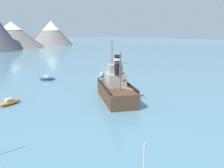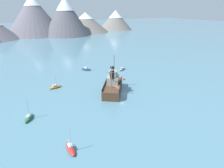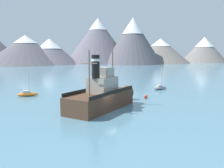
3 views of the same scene
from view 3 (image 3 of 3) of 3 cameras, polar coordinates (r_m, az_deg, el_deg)
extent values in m
plane|color=teal|center=(32.22, -1.10, -7.01)|extent=(600.00, 600.00, 0.00)
cone|color=#56545B|center=(162.65, -20.05, 7.73)|extent=(51.27, 51.27, 18.45)
cone|color=white|center=(162.83, -20.17, 10.09)|extent=(14.86, 14.86, 5.09)
cone|color=slate|center=(162.15, -14.75, 7.61)|extent=(37.80, 37.80, 16.60)
cone|color=white|center=(162.23, -14.81, 9.39)|extent=(15.90, 15.90, 6.65)
cone|color=slate|center=(171.14, -3.36, 10.35)|extent=(46.52, 46.52, 31.47)
cone|color=white|center=(172.04, -3.39, 14.20)|extent=(13.03, 13.03, 8.40)
cone|color=#56545B|center=(158.88, 5.05, 10.29)|extent=(38.46, 38.46, 30.18)
cone|color=white|center=(159.59, 5.09, 13.78)|extent=(14.46, 14.46, 10.81)
cone|color=slate|center=(176.93, 11.55, 7.85)|extent=(42.60, 42.60, 17.45)
cone|color=white|center=(177.04, 11.61, 9.78)|extent=(14.42, 14.42, 5.63)
cone|color=slate|center=(195.63, 21.30, 7.69)|extent=(34.15, 34.15, 19.01)
cone|color=white|center=(195.75, 21.39, 9.39)|extent=(14.19, 14.19, 7.52)
cube|color=#4C3323|center=(34.28, -2.73, -4.04)|extent=(10.57, 12.31, 2.40)
cone|color=#4C3323|center=(40.35, 2.96, -2.24)|extent=(3.31, 3.32, 2.35)
cube|color=#9E998E|center=(34.29, -2.29, -0.13)|extent=(4.77, 5.00, 2.20)
cube|color=#9E998E|center=(34.50, -1.85, 2.93)|extent=(2.95, 2.91, 1.40)
cylinder|color=black|center=(32.62, -3.96, 4.21)|extent=(1.10, 1.10, 3.20)
cylinder|color=silver|center=(32.57, -3.97, 5.78)|extent=(1.16, 1.16, 0.35)
cylinder|color=#75604C|center=(36.39, 0.12, 4.53)|extent=(0.20, 0.20, 7.50)
cylinder|color=#75604C|center=(31.46, -5.51, 2.60)|extent=(0.20, 0.20, 6.00)
cylinder|color=#75604C|center=(31.37, -5.54, 5.00)|extent=(2.18, 1.61, 0.12)
cube|color=black|center=(35.24, -5.66, -1.35)|extent=(6.74, 9.33, 0.50)
cube|color=black|center=(32.87, 0.39, -1.97)|extent=(6.74, 9.33, 0.50)
ellipsoid|color=orange|center=(46.75, -19.64, -2.35)|extent=(3.94, 1.80, 0.70)
cube|color=silver|center=(46.68, -19.91, -1.72)|extent=(1.20, 0.84, 0.36)
cylinder|color=#B7B7BC|center=(46.37, -19.41, 0.64)|extent=(0.10, 0.10, 4.20)
cylinder|color=#B7B7BC|center=(46.65, -20.42, -1.29)|extent=(1.78, 0.42, 0.08)
ellipsoid|color=gray|center=(52.79, 11.51, -0.92)|extent=(3.83, 2.88, 0.70)
cube|color=silver|center=(52.56, 11.38, -0.37)|extent=(1.27, 1.11, 0.36)
cylinder|color=#B7B7BC|center=(52.69, 11.81, 1.74)|extent=(0.10, 0.10, 4.20)
cylinder|color=#B7B7BC|center=(52.23, 11.09, -0.01)|extent=(1.59, 0.98, 0.08)
ellipsoid|color=navy|center=(57.10, -1.98, -0.11)|extent=(3.38, 3.54, 0.70)
cube|color=silver|center=(57.17, -2.13, 0.43)|extent=(1.22, 1.24, 0.36)
cylinder|color=#B7B7BC|center=(56.60, -1.78, 2.31)|extent=(0.10, 0.10, 4.20)
cylinder|color=#B7B7BC|center=(57.40, -2.41, 0.83)|extent=(1.28, 1.38, 0.08)
sphere|color=red|center=(42.46, 8.11, -3.00)|extent=(0.64, 0.64, 0.64)
camera|label=1|loc=(29.48, -79.53, 7.96)|focal=38.00mm
camera|label=2|loc=(30.10, -122.64, 24.01)|focal=32.00mm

